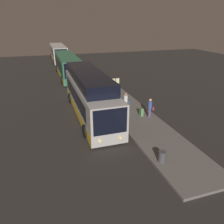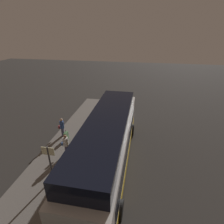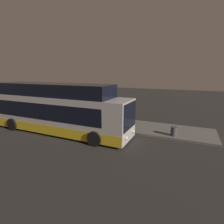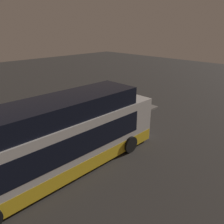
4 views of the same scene
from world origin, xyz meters
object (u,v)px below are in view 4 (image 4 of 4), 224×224
object	(u,v)px
trash_bin	(133,110)
passenger_boarding	(54,115)
suitcase	(52,127)
bus_lead	(54,143)
passenger_waiting	(33,131)

from	to	relation	value
trash_bin	passenger_boarding	bearing A→B (deg)	159.39
passenger_boarding	suitcase	size ratio (longest dim) A/B	1.79
bus_lead	passenger_waiting	bearing A→B (deg)	82.78
bus_lead	passenger_boarding	size ratio (longest dim) A/B	7.25
suitcase	passenger_waiting	bearing A→B (deg)	-155.51
passenger_waiting	suitcase	size ratio (longest dim) A/B	1.75
bus_lead	passenger_waiting	distance (m)	3.32
passenger_boarding	passenger_waiting	bearing A→B (deg)	-131.67
bus_lead	trash_bin	size ratio (longest dim) A/B	18.26
passenger_boarding	suitcase	distance (m)	0.91
passenger_boarding	passenger_waiting	distance (m)	2.55
passenger_boarding	trash_bin	world-z (taller)	passenger_boarding
passenger_boarding	trash_bin	size ratio (longest dim) A/B	2.52
suitcase	trash_bin	xyz separation A→B (m)	(6.41, -1.69, -0.01)
passenger_boarding	trash_bin	bearing A→B (deg)	-3.14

